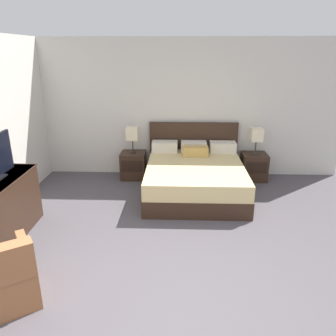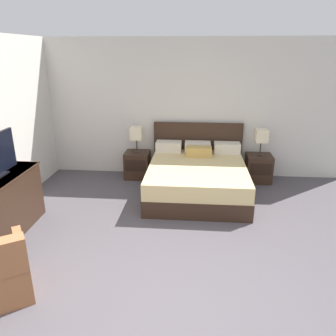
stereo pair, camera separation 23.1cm
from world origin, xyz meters
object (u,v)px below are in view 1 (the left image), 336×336
at_px(table_lamp_right, 257,135).
at_px(nightstand_left, 133,165).
at_px(dresser, 0,208).
at_px(bed, 195,176).
at_px(table_lamp_left, 132,134).
at_px(nightstand_right, 254,167).

bearing_deg(table_lamp_right, nightstand_left, -179.96).
relative_size(table_lamp_right, dresser, 0.38).
distance_m(bed, table_lamp_left, 1.49).
relative_size(nightstand_left, nightstand_right, 1.00).
relative_size(nightstand_right, dresser, 0.40).
xyz_separation_m(nightstand_right, dresser, (-3.85, -2.28, 0.17)).
height_order(bed, table_lamp_left, bed).
xyz_separation_m(nightstand_left, dresser, (-1.47, -2.28, 0.17)).
bearing_deg(table_lamp_right, nightstand_right, -90.00).
bearing_deg(nightstand_left, table_lamp_left, 90.00).
distance_m(bed, dresser, 3.11).
bearing_deg(bed, dresser, -148.93).
bearing_deg(bed, nightstand_left, 150.15).
relative_size(bed, table_lamp_right, 3.93).
bearing_deg(nightstand_right, table_lamp_right, 90.00).
bearing_deg(bed, nightstand_right, 29.86).
bearing_deg(dresser, nightstand_right, 30.70).
bearing_deg(table_lamp_right, bed, -150.09).
bearing_deg(nightstand_left, bed, -29.85).
height_order(table_lamp_right, dresser, table_lamp_right).
relative_size(nightstand_right, table_lamp_right, 1.04).
relative_size(bed, table_lamp_left, 3.93).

